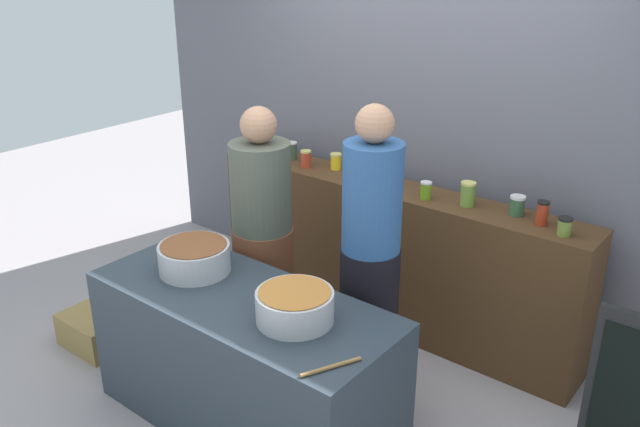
% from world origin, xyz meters
% --- Properties ---
extents(ground, '(12.00, 12.00, 0.00)m').
position_xyz_m(ground, '(0.00, 0.00, 0.00)').
color(ground, '#9B9195').
extents(storefront_wall, '(4.80, 0.12, 3.00)m').
position_xyz_m(storefront_wall, '(0.00, 1.45, 1.50)').
color(storefront_wall, slate).
rests_on(storefront_wall, ground).
extents(display_shelf, '(2.70, 0.36, 1.00)m').
position_xyz_m(display_shelf, '(0.00, 1.10, 0.50)').
color(display_shelf, '#4A301A').
rests_on(display_shelf, ground).
extents(prep_table, '(1.70, 0.70, 0.80)m').
position_xyz_m(prep_table, '(0.00, -0.30, 0.40)').
color(prep_table, '#2A353F').
rests_on(prep_table, ground).
extents(preserve_jar_0, '(0.08, 0.08, 0.13)m').
position_xyz_m(preserve_jar_0, '(-0.89, 1.13, 1.07)').
color(preserve_jar_0, '#344F35').
rests_on(preserve_jar_0, display_shelf).
extents(preserve_jar_1, '(0.08, 0.08, 0.12)m').
position_xyz_m(preserve_jar_1, '(-0.69, 1.05, 1.06)').
color(preserve_jar_1, '#B03823').
rests_on(preserve_jar_1, display_shelf).
extents(preserve_jar_2, '(0.08, 0.08, 0.11)m').
position_xyz_m(preserve_jar_2, '(-0.50, 1.16, 1.06)').
color(preserve_jar_2, yellow).
rests_on(preserve_jar_2, display_shelf).
extents(preserve_jar_3, '(0.09, 0.09, 0.12)m').
position_xyz_m(preserve_jar_3, '(-0.12, 1.06, 1.06)').
color(preserve_jar_3, gold).
rests_on(preserve_jar_3, display_shelf).
extents(preserve_jar_4, '(0.07, 0.07, 0.11)m').
position_xyz_m(preserve_jar_4, '(0.29, 1.05, 1.05)').
color(preserve_jar_4, '#64961C').
rests_on(preserve_jar_4, display_shelf).
extents(preserve_jar_5, '(0.09, 0.09, 0.15)m').
position_xyz_m(preserve_jar_5, '(0.54, 1.10, 1.07)').
color(preserve_jar_5, olive).
rests_on(preserve_jar_5, display_shelf).
extents(preserve_jar_6, '(0.09, 0.09, 0.12)m').
position_xyz_m(preserve_jar_6, '(0.84, 1.15, 1.06)').
color(preserve_jar_6, '#345C3B').
rests_on(preserve_jar_6, display_shelf).
extents(preserve_jar_7, '(0.07, 0.07, 0.14)m').
position_xyz_m(preserve_jar_7, '(1.00, 1.10, 1.07)').
color(preserve_jar_7, '#A32F18').
rests_on(preserve_jar_7, display_shelf).
extents(preserve_jar_8, '(0.08, 0.08, 0.10)m').
position_xyz_m(preserve_jar_8, '(1.16, 1.03, 1.05)').
color(preserve_jar_8, olive).
rests_on(preserve_jar_8, display_shelf).
extents(cooking_pot_left, '(0.39, 0.39, 0.16)m').
position_xyz_m(cooking_pot_left, '(-0.40, -0.25, 0.88)').
color(cooking_pot_left, '#B7B7BC').
rests_on(cooking_pot_left, prep_table).
extents(cooking_pot_center, '(0.38, 0.38, 0.16)m').
position_xyz_m(cooking_pot_center, '(0.37, -0.30, 0.88)').
color(cooking_pot_center, '#B7B7BC').
rests_on(cooking_pot_center, prep_table).
extents(wooden_spoon, '(0.14, 0.27, 0.02)m').
position_xyz_m(wooden_spoon, '(0.74, -0.50, 0.81)').
color(wooden_spoon, '#9E703D').
rests_on(wooden_spoon, prep_table).
extents(cook_with_tongs, '(0.38, 0.38, 1.63)m').
position_xyz_m(cook_with_tongs, '(-0.39, 0.27, 0.73)').
color(cook_with_tongs, brown).
rests_on(cook_with_tongs, ground).
extents(cook_in_cap, '(0.33, 0.33, 1.75)m').
position_xyz_m(cook_in_cap, '(0.39, 0.30, 0.80)').
color(cook_in_cap, black).
rests_on(cook_in_cap, ground).
extents(bread_crate, '(0.44, 0.29, 0.22)m').
position_xyz_m(bread_crate, '(-1.32, -0.39, 0.11)').
color(bread_crate, olive).
rests_on(bread_crate, ground).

